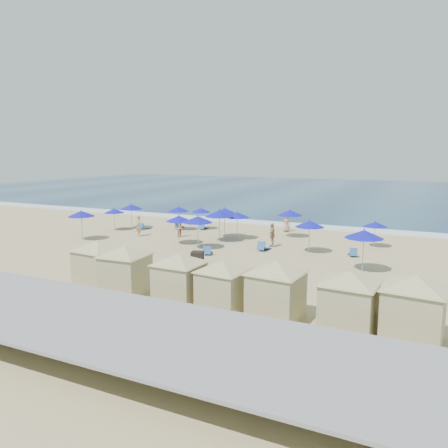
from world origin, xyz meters
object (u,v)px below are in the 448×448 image
(trash_bin, at_px, (197,257))
(cabana_4, at_px, (276,283))
(umbrella_9, at_px, (290,213))
(cabana_3, at_px, (223,279))
(umbrella_0, at_px, (131,207))
(umbrella_6, at_px, (198,219))
(cabana_2, at_px, (179,272))
(cabana_5, at_px, (349,294))
(umbrella_5, at_px, (225,211))
(umbrella_10, at_px, (375,224))
(umbrella_4, at_px, (201,210))
(beachgoer_3, at_px, (287,223))
(umbrella_11, at_px, (364,234))
(umbrella_8, at_px, (310,224))
(cabana_1, at_px, (125,264))
(umbrella_3, at_px, (179,219))
(umbrella_1, at_px, (114,211))
(cabana_0, at_px, (99,258))
(umbrella_13, at_px, (219,213))
(umbrella_2, at_px, (178,209))
(beachgoer_1, at_px, (181,228))
(beachgoer_0, at_px, (138,226))
(umbrella_12, at_px, (81,214))
(umbrella_7, at_px, (237,215))
(beachgoer_2, at_px, (272,235))
(cabana_6, at_px, (414,300))

(trash_bin, bearing_deg, cabana_4, -58.24)
(umbrella_9, bearing_deg, cabana_3, -82.05)
(trash_bin, relative_size, cabana_3, 0.18)
(umbrella_0, bearing_deg, umbrella_6, -26.72)
(cabana_2, height_order, cabana_5, cabana_5)
(umbrella_5, distance_m, umbrella_10, 12.32)
(umbrella_4, distance_m, beachgoer_3, 8.22)
(umbrella_11, bearing_deg, umbrella_8, 140.16)
(cabana_1, distance_m, beachgoer_3, 21.21)
(umbrella_3, bearing_deg, cabana_1, -71.13)
(umbrella_6, bearing_deg, umbrella_1, 161.66)
(cabana_0, xyz_separation_m, beachgoer_3, (4.04, 20.78, -0.80))
(cabana_0, height_order, umbrella_10, cabana_0)
(umbrella_4, bearing_deg, umbrella_8, -23.82)
(umbrella_9, relative_size, umbrella_11, 0.92)
(cabana_0, height_order, cabana_1, cabana_0)
(umbrella_0, relative_size, umbrella_4, 1.15)
(cabana_5, distance_m, umbrella_5, 20.76)
(umbrella_13, bearing_deg, umbrella_2, 151.65)
(umbrella_11, bearing_deg, umbrella_5, 154.04)
(umbrella_9, bearing_deg, umbrella_3, -136.98)
(cabana_0, distance_m, beachgoer_1, 14.85)
(cabana_1, relative_size, umbrella_4, 2.11)
(umbrella_10, bearing_deg, umbrella_0, -176.48)
(cabana_1, xyz_separation_m, beachgoer_0, (-9.11, 13.29, -0.69))
(cabana_2, height_order, umbrella_10, cabana_2)
(cabana_4, height_order, beachgoer_0, cabana_4)
(umbrella_10, height_order, beachgoer_1, umbrella_10)
(cabana_3, xyz_separation_m, cabana_5, (5.68, 0.12, 0.10))
(umbrella_6, bearing_deg, beachgoer_3, 68.82)
(umbrella_0, relative_size, beachgoer_1, 1.54)
(umbrella_3, height_order, umbrella_12, umbrella_12)
(umbrella_7, bearing_deg, umbrella_8, -19.31)
(umbrella_12, bearing_deg, umbrella_6, 6.46)
(cabana_3, relative_size, umbrella_3, 1.76)
(umbrella_0, height_order, beachgoer_2, umbrella_0)
(umbrella_7, relative_size, umbrella_8, 0.97)
(cabana_1, relative_size, umbrella_8, 1.81)
(umbrella_10, relative_size, beachgoer_0, 1.12)
(umbrella_0, xyz_separation_m, umbrella_7, (11.36, -0.30, -0.05))
(umbrella_2, bearing_deg, beachgoer_1, -54.91)
(umbrella_10, xyz_separation_m, beachgoer_3, (-8.25, 3.49, -0.97))
(cabana_6, distance_m, umbrella_5, 22.30)
(beachgoer_2, bearing_deg, cabana_1, -21.37)
(cabana_4, height_order, umbrella_0, cabana_4)
(umbrella_10, distance_m, umbrella_13, 12.33)
(cabana_4, distance_m, umbrella_8, 13.58)
(umbrella_12, bearing_deg, beachgoer_0, 45.58)
(umbrella_4, relative_size, beachgoer_0, 1.15)
(umbrella_13, bearing_deg, beachgoer_0, -172.31)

